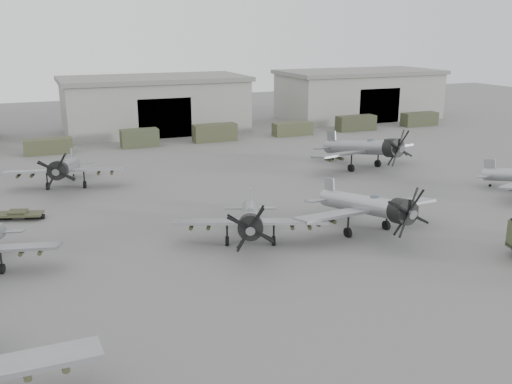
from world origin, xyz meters
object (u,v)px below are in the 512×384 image
aircraft_far_1 (366,148)px  aircraft_far_0 (64,168)px  aircraft_mid_1 (250,219)px  aircraft_mid_2 (370,206)px

aircraft_far_1 → aircraft_far_0: bearing=162.1°
aircraft_mid_1 → aircraft_far_0: size_ratio=0.95×
aircraft_mid_1 → aircraft_mid_2: bearing=15.0°
aircraft_mid_2 → aircraft_far_1: aircraft_far_1 is taller
aircraft_far_0 → aircraft_far_1: (33.39, -4.37, 0.33)m
aircraft_mid_1 → aircraft_far_1: bearing=60.9°
aircraft_far_1 → aircraft_mid_1: bearing=-151.2°
aircraft_mid_2 → aircraft_far_1: bearing=53.3°
aircraft_mid_2 → aircraft_far_0: bearing=128.3°
aircraft_mid_2 → aircraft_far_1: 22.27m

